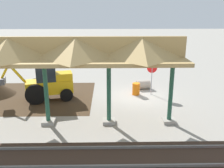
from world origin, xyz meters
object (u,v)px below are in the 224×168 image
(stop_sign, at_px, (152,72))
(traffic_barrel, at_px, (136,89))
(backhoe, at_px, (47,82))
(concrete_pipe, at_px, (143,85))

(stop_sign, bearing_deg, traffic_barrel, 4.00)
(traffic_barrel, bearing_deg, stop_sign, -176.00)
(backhoe, distance_m, concrete_pipe, 7.53)
(concrete_pipe, height_order, traffic_barrel, traffic_barrel)
(stop_sign, distance_m, backhoe, 7.63)
(backhoe, height_order, concrete_pipe, backhoe)
(concrete_pipe, bearing_deg, traffic_barrel, 62.32)
(stop_sign, relative_size, concrete_pipe, 2.12)
(stop_sign, height_order, traffic_barrel, stop_sign)
(concrete_pipe, relative_size, traffic_barrel, 1.28)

